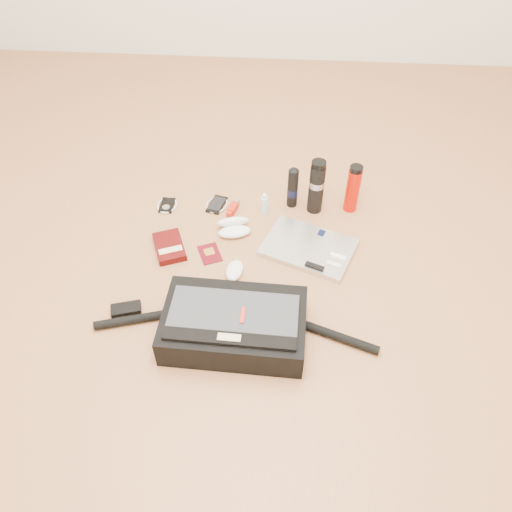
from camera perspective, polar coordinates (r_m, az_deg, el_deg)
name	(u,v)px	position (r m, az deg, el deg)	size (l,w,h in m)	color
ground	(256,275)	(2.07, -0.02, -2.17)	(4.00, 4.00, 0.00)	#AA7047
messenger_bag	(233,325)	(1.83, -2.60, -7.86)	(1.07, 0.34, 0.15)	black
laptop	(309,248)	(2.17, 6.05, 0.94)	(0.45, 0.38, 0.04)	#BDBDC0
book	(170,247)	(2.19, -9.83, 1.05)	(0.18, 0.21, 0.03)	#3F0606
passport	(210,253)	(2.16, -5.30, 0.29)	(0.12, 0.14, 0.01)	#4D060F
mouse	(234,270)	(2.07, -2.47, -1.66)	(0.08, 0.12, 0.04)	white
sunglasses_case	(234,227)	(2.24, -2.55, 3.34)	(0.17, 0.15, 0.08)	white
ipod	(167,205)	(2.42, -10.13, 5.74)	(0.09, 0.11, 0.01)	black
phone	(217,204)	(2.39, -4.49, 5.89)	(0.12, 0.14, 0.01)	black
inhaler	(233,208)	(2.35, -2.63, 5.54)	(0.05, 0.12, 0.03)	red
spray_bottle	(264,205)	(2.32, 0.98, 5.88)	(0.03, 0.03, 0.11)	#B3E7FB
aerosol_can	(293,187)	(2.33, 4.22, 7.82)	(0.06, 0.06, 0.21)	black
thermos_black	(316,186)	(2.30, 6.92, 7.89)	(0.08, 0.08, 0.27)	black
thermos_red	(353,189)	(2.34, 11.02, 7.57)	(0.07, 0.07, 0.24)	#C00F02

